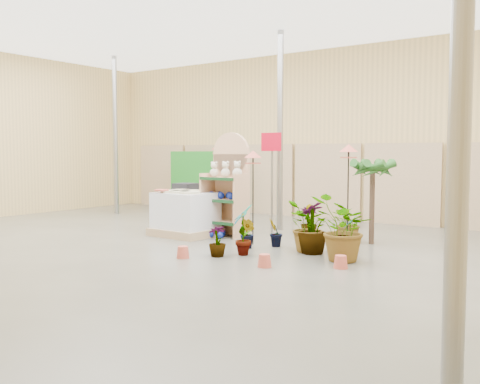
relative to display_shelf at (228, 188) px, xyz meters
The scene contains 23 objects.
room 1.80m from the display_shelf, 69.43° to the right, with size 15.20×12.10×4.70m.
display_shelf is the anchor object (origin of this frame).
teddy_bears 0.40m from the display_shelf, 77.43° to the right, with size 0.81×0.20×0.34m.
gazing_balls_shelf 0.19m from the display_shelf, 90.00° to the right, with size 0.81×0.28×0.15m.
gazing_balls_floor 1.02m from the display_shelf, 101.28° to the right, with size 0.63×0.39×0.15m.
pallet_stack 1.07m from the display_shelf, 140.71° to the right, with size 1.35×1.15×0.96m.
charcoal_planters 2.34m from the display_shelf, 154.60° to the left, with size 0.50×0.50×1.00m.
trellis_stock 4.51m from the display_shelf, 137.59° to the left, with size 2.00×0.30×1.80m, color #1C7520.
offer_sign 1.15m from the display_shelf, 55.37° to the left, with size 0.50×0.08×2.20m.
bird_table_front 1.46m from the display_shelf, 32.21° to the right, with size 0.34×0.34×1.81m.
bird_table_right 2.92m from the display_shelf, ahead, with size 0.34×0.34×1.92m.
bird_table_back 3.59m from the display_shelf, 131.50° to the left, with size 0.34×0.34×1.99m.
palm 3.05m from the display_shelf, 13.68° to the left, with size 0.70×0.70×1.75m.
potted_plant_0 2.32m from the display_shelf, 47.08° to the right, with size 0.46×0.31×0.88m, color #1F511A.
potted_plant_1 1.81m from the display_shelf, 41.02° to the right, with size 0.31×0.25×0.56m, color #1F511A.
potted_plant_2 2.52m from the display_shelf, 18.21° to the right, with size 0.82×0.71×0.91m, color #1F511A.
potted_plant_3 2.65m from the display_shelf, 18.85° to the right, with size 0.53×0.53×0.94m, color #1F511A.
potted_plant_4 2.97m from the display_shelf, ahead, with size 0.34×0.23×0.65m, color #1F511A.
potted_plant_5 1.86m from the display_shelf, 22.47° to the right, with size 0.30×0.24×0.54m, color #1F511A.
potted_plant_6 2.65m from the display_shelf, 13.02° to the left, with size 0.71×0.61×0.79m, color #1F511A.
potted_plant_7 2.49m from the display_shelf, 58.01° to the right, with size 0.30×0.30×0.53m, color #1F511A.
potted_plant_10 3.43m from the display_shelf, 20.59° to the right, with size 0.97×0.84×1.08m, color #1F511A.
potted_plant_11 1.84m from the display_shelf, 26.86° to the left, with size 0.36×0.36×0.65m, color #1F511A.
Camera 1 is at (6.31, -6.98, 1.78)m, focal length 40.00 mm.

